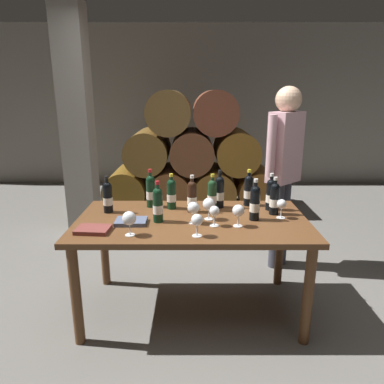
# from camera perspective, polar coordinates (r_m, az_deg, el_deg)

# --- Properties ---
(ground_plane) EXTENTS (14.00, 14.00, 0.00)m
(ground_plane) POSITION_cam_1_polar(r_m,az_deg,el_deg) (2.96, -0.00, -18.31)
(ground_plane) COLOR #66635E
(cellar_back_wall) EXTENTS (10.00, 0.24, 2.80)m
(cellar_back_wall) POSITION_cam_1_polar(r_m,az_deg,el_deg) (6.65, 0.02, 13.62)
(cellar_back_wall) COLOR gray
(cellar_back_wall) RESTS_ON ground_plane
(barrel_stack) EXTENTS (2.49, 0.90, 1.69)m
(barrel_stack) POSITION_cam_1_polar(r_m,az_deg,el_deg) (5.13, 0.02, 5.35)
(barrel_stack) COLOR brown
(barrel_stack) RESTS_ON ground_plane
(stone_pillar) EXTENTS (0.32, 0.32, 2.60)m
(stone_pillar) POSITION_cam_1_polar(r_m,az_deg,el_deg) (4.27, -18.02, 10.24)
(stone_pillar) COLOR gray
(stone_pillar) RESTS_ON ground_plane
(dining_table) EXTENTS (1.70, 0.90, 0.76)m
(dining_table) POSITION_cam_1_polar(r_m,az_deg,el_deg) (2.64, -0.00, -6.23)
(dining_table) COLOR brown
(dining_table) RESTS_ON ground_plane
(wine_bottle_0) EXTENTS (0.07, 0.07, 0.29)m
(wine_bottle_0) POSITION_cam_1_polar(r_m,az_deg,el_deg) (2.81, -3.34, -0.25)
(wine_bottle_0) COLOR black
(wine_bottle_0) RESTS_ON dining_table
(wine_bottle_1) EXTENTS (0.07, 0.07, 0.31)m
(wine_bottle_1) POSITION_cam_1_polar(r_m,az_deg,el_deg) (2.59, 10.13, -1.67)
(wine_bottle_1) COLOR black
(wine_bottle_1) RESTS_ON dining_table
(wine_bottle_2) EXTENTS (0.07, 0.07, 0.30)m
(wine_bottle_2) POSITION_cam_1_polar(r_m,az_deg,el_deg) (2.53, -5.54, -2.01)
(wine_bottle_2) COLOR black
(wine_bottle_2) RESTS_ON dining_table
(wine_bottle_3) EXTENTS (0.07, 0.07, 0.30)m
(wine_bottle_3) POSITION_cam_1_polar(r_m,az_deg,el_deg) (2.84, 12.60, -0.34)
(wine_bottle_3) COLOR black
(wine_bottle_3) RESTS_ON dining_table
(wine_bottle_4) EXTENTS (0.07, 0.07, 0.29)m
(wine_bottle_4) POSITION_cam_1_polar(r_m,az_deg,el_deg) (2.79, -13.47, -0.76)
(wine_bottle_4) COLOR black
(wine_bottle_4) RESTS_ON dining_table
(wine_bottle_5) EXTENTS (0.07, 0.07, 0.30)m
(wine_bottle_5) POSITION_cam_1_polar(r_m,az_deg,el_deg) (2.92, 9.12, 0.32)
(wine_bottle_5) COLOR black
(wine_bottle_5) RESTS_ON dining_table
(wine_bottle_6) EXTENTS (0.07, 0.07, 0.29)m
(wine_bottle_6) POSITION_cam_1_polar(r_m,az_deg,el_deg) (2.75, 13.19, -0.99)
(wine_bottle_6) COLOR black
(wine_bottle_6) RESTS_ON dining_table
(wine_bottle_7) EXTENTS (0.07, 0.07, 0.31)m
(wine_bottle_7) POSITION_cam_1_polar(r_m,az_deg,el_deg) (2.84, 4.48, 0.07)
(wine_bottle_7) COLOR black
(wine_bottle_7) RESTS_ON dining_table
(wine_bottle_8) EXTENTS (0.07, 0.07, 0.29)m
(wine_bottle_8) POSITION_cam_1_polar(r_m,az_deg,el_deg) (2.72, 0.06, -0.68)
(wine_bottle_8) COLOR black
(wine_bottle_8) RESTS_ON dining_table
(wine_bottle_9) EXTENTS (0.07, 0.07, 0.31)m
(wine_bottle_9) POSITION_cam_1_polar(r_m,az_deg,el_deg) (2.87, -6.69, 0.20)
(wine_bottle_9) COLOR black
(wine_bottle_9) RESTS_ON dining_table
(wine_bottle_10) EXTENTS (0.07, 0.07, 0.29)m
(wine_bottle_10) POSITION_cam_1_polar(r_m,az_deg,el_deg) (2.77, 3.28, -0.44)
(wine_bottle_10) COLOR #19381E
(wine_bottle_10) RESTS_ON dining_table
(wine_glass_0) EXTENTS (0.07, 0.07, 0.15)m
(wine_glass_0) POSITION_cam_1_polar(r_m,az_deg,el_deg) (2.45, 3.65, -3.22)
(wine_glass_0) COLOR white
(wine_glass_0) RESTS_ON dining_table
(wine_glass_1) EXTENTS (0.09, 0.09, 0.16)m
(wine_glass_1) POSITION_cam_1_polar(r_m,az_deg,el_deg) (2.32, -10.12, -4.27)
(wine_glass_1) COLOR white
(wine_glass_1) RESTS_ON dining_table
(wine_glass_2) EXTENTS (0.09, 0.09, 0.16)m
(wine_glass_2) POSITION_cam_1_polar(r_m,az_deg,el_deg) (2.49, 0.22, -2.66)
(wine_glass_2) COLOR white
(wine_glass_2) RESTS_ON dining_table
(wine_glass_3) EXTENTS (0.09, 0.09, 0.16)m
(wine_glass_3) POSITION_cam_1_polar(r_m,az_deg,el_deg) (2.57, 2.74, -2.03)
(wine_glass_3) COLOR white
(wine_glass_3) RESTS_ON dining_table
(wine_glass_4) EXTENTS (0.07, 0.07, 0.15)m
(wine_glass_4) POSITION_cam_1_polar(r_m,az_deg,el_deg) (2.68, 14.29, -2.03)
(wine_glass_4) COLOR white
(wine_glass_4) RESTS_ON dining_table
(wine_glass_5) EXTENTS (0.08, 0.08, 0.15)m
(wine_glass_5) POSITION_cam_1_polar(r_m,az_deg,el_deg) (2.27, 0.81, -4.65)
(wine_glass_5) COLOR white
(wine_glass_5) RESTS_ON dining_table
(wine_glass_6) EXTENTS (0.08, 0.08, 0.16)m
(wine_glass_6) POSITION_cam_1_polar(r_m,az_deg,el_deg) (2.45, 7.50, -3.10)
(wine_glass_6) COLOR white
(wine_glass_6) RESTS_ON dining_table
(tasting_notebook) EXTENTS (0.22, 0.16, 0.03)m
(tasting_notebook) POSITION_cam_1_polar(r_m,az_deg,el_deg) (2.56, -9.81, -4.72)
(tasting_notebook) COLOR #4C5670
(tasting_notebook) RESTS_ON dining_table
(leather_ledger) EXTENTS (0.23, 0.18, 0.03)m
(leather_ledger) POSITION_cam_1_polar(r_m,az_deg,el_deg) (2.47, -15.69, -5.87)
(leather_ledger) COLOR brown
(leather_ledger) RESTS_ON dining_table
(sommelier_presenting) EXTENTS (0.39, 0.35, 1.72)m
(sommelier_presenting) POSITION_cam_1_polar(r_m,az_deg,el_deg) (3.37, 14.67, 4.76)
(sommelier_presenting) COLOR #383842
(sommelier_presenting) RESTS_ON ground_plane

